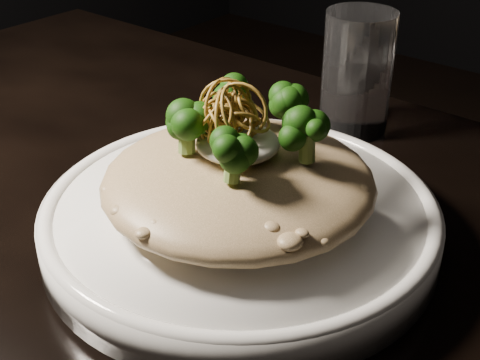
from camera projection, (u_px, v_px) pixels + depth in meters
The scene contains 7 objects.
table at pixel (124, 305), 0.61m from camera, with size 1.10×0.80×0.75m.
plate at pixel (240, 221), 0.54m from camera, with size 0.32×0.32×0.03m, color white.
risotto at pixel (238, 181), 0.52m from camera, with size 0.21×0.21×0.05m, color brown.
broccoli at pixel (246, 116), 0.50m from camera, with size 0.16×0.16×0.06m, color black, non-canonical shape.
cheese at pixel (238, 143), 0.51m from camera, with size 0.06×0.06×0.02m, color silver.
shallots at pixel (231, 106), 0.49m from camera, with size 0.06×0.06×0.04m, color brown, non-canonical shape.
drinking_glass at pixel (357, 73), 0.70m from camera, with size 0.07×0.07×0.13m, color white.
Camera 1 is at (0.38, -0.29, 1.07)m, focal length 50.00 mm.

